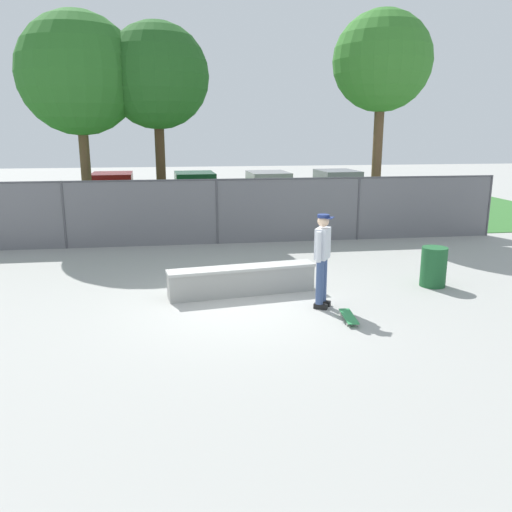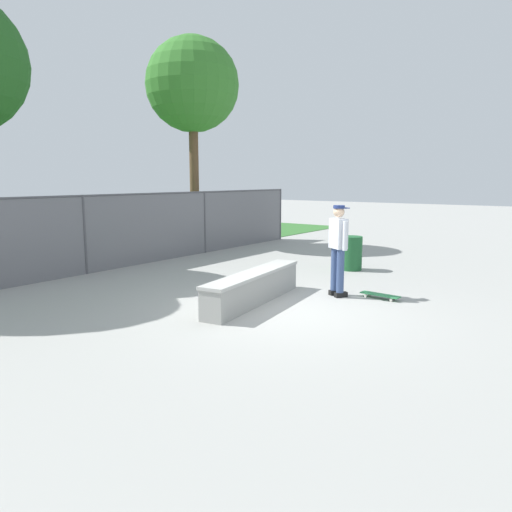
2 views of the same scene
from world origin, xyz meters
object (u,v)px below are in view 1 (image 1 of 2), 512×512
(tree_near_right, at_px, (157,77))
(car_green, at_px, (195,192))
(car_silver, at_px, (336,189))
(trash_bin, at_px, (434,267))
(skateboard, at_px, (349,317))
(tree_near_left, at_px, (79,75))
(tree_mid, at_px, (382,63))
(skateboarder, at_px, (322,256))
(car_white, at_px, (268,191))
(car_red, at_px, (113,193))
(concrete_ledge, at_px, (242,280))

(tree_near_right, height_order, car_green, tree_near_right)
(car_green, bearing_deg, tree_near_right, -106.11)
(car_silver, bearing_deg, trash_bin, -96.55)
(skateboard, distance_m, tree_near_left, 11.95)
(tree_near_right, xyz_separation_m, tree_mid, (7.20, -0.88, 0.45))
(car_green, relative_size, trash_bin, 4.86)
(skateboarder, distance_m, tree_mid, 9.62)
(tree_near_left, distance_m, tree_mid, 9.63)
(tree_near_left, xyz_separation_m, car_white, (6.72, 4.26, -4.22))
(car_green, bearing_deg, skateboarder, -80.94)
(skateboarder, relative_size, car_red, 0.43)
(concrete_ledge, height_order, skateboarder, skateboarder)
(skateboarder, relative_size, car_silver, 0.43)
(concrete_ledge, bearing_deg, tree_mid, 50.52)
(tree_mid, distance_m, car_white, 7.40)
(car_silver, bearing_deg, car_red, -179.79)
(concrete_ledge, distance_m, tree_mid, 9.91)
(concrete_ledge, distance_m, skateboard, 2.55)
(car_white, distance_m, trash_bin, 11.67)
(concrete_ledge, height_order, skateboard, concrete_ledge)
(concrete_ledge, bearing_deg, car_silver, 64.63)
(skateboard, xyz_separation_m, car_green, (-2.34, 13.52, 0.77))
(skateboarder, xyz_separation_m, car_white, (1.06, 12.55, -0.19))
(tree_near_right, bearing_deg, car_white, 43.43)
(car_red, height_order, trash_bin, car_red)
(concrete_ledge, relative_size, car_white, 0.74)
(concrete_ledge, xyz_separation_m, car_red, (-3.97, 11.85, 0.54))
(concrete_ledge, relative_size, skateboard, 3.91)
(skateboard, relative_size, car_green, 0.19)
(car_silver, bearing_deg, tree_near_left, -154.76)
(concrete_ledge, height_order, tree_near_right, tree_near_right)
(tree_mid, bearing_deg, tree_near_right, 173.00)
(skateboard, bearing_deg, tree_mid, 66.54)
(car_green, xyz_separation_m, trash_bin, (4.87, -11.70, -0.40))
(skateboarder, height_order, trash_bin, skateboarder)
(trash_bin, bearing_deg, skateboard, -144.35)
(tree_near_left, bearing_deg, skateboard, -56.68)
(car_white, xyz_separation_m, trash_bin, (1.77, -11.53, -0.40))
(concrete_ledge, distance_m, trash_bin, 4.27)
(skateboard, relative_size, car_silver, 0.19)
(tree_mid, bearing_deg, skateboarder, -117.49)
(concrete_ledge, xyz_separation_m, skateboarder, (1.43, -1.05, 0.73))
(tree_near_right, relative_size, tree_mid, 0.95)
(skateboarder, xyz_separation_m, car_green, (-2.03, 12.72, -0.19))
(tree_near_right, distance_m, tree_mid, 7.27)
(car_green, bearing_deg, car_red, 177.01)
(concrete_ledge, xyz_separation_m, tree_near_left, (-4.23, 7.23, 4.76))
(concrete_ledge, bearing_deg, tree_near_right, 103.92)
(concrete_ledge, distance_m, tree_near_right, 8.97)
(skateboarder, relative_size, car_green, 0.43)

